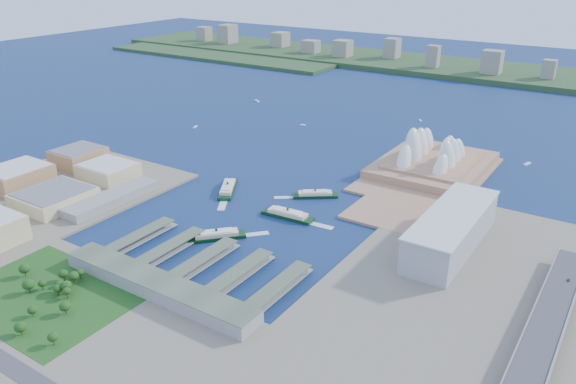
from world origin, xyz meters
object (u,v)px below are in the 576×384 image
Objects in this scene: ferry_d at (288,213)px; toaster_building at (452,230)px; car_c at (569,280)px; ferry_c at (216,233)px; ferry_b at (315,193)px; opera_house at (435,147)px; ferry_a at (228,187)px.

toaster_building is at bearing -84.80° from ferry_d.
ferry_d is at bearing 0.45° from car_c.
toaster_building reaches higher than car_c.
car_c is at bearing -122.25° from ferry_c.
ferry_c is 0.98× the size of ferry_d.
ferry_c is (-29.68, -146.03, 0.53)m from ferry_b.
car_c is (199.00, -225.33, -16.44)m from opera_house.
car_c is at bearing -48.55° from opera_house.
ferry_d is (-81.99, -227.54, -26.37)m from opera_house.
toaster_building is at bearing 41.82° from ferry_b.
car_c is (109.00, -25.33, -4.94)m from toaster_building.
ferry_a reaches higher than ferry_c.
ferry_a is 123.44m from ferry_c.
opera_house reaches higher than toaster_building.
toaster_building is (90.00, -200.00, -11.50)m from opera_house.
toaster_building is 174.81m from ferry_d.
ferry_a is 104.25m from ferry_d.
ferry_b is at bearing -58.52° from ferry_c.
ferry_a is 107.36m from ferry_b.
opera_house is at bearing -67.55° from ferry_c.
ferry_c is 11.87× the size of car_c.
opera_house is 301.07m from car_c.
opera_house is 3.02× the size of ferry_d.
ferry_b is (-175.71, 37.69, -15.50)m from toaster_building.
ferry_c is at bearing -47.56° from ferry_b.
toaster_building is 31.46× the size of car_c.
ferry_b is at bearing -117.84° from opera_house.
toaster_building is 274.38m from ferry_a.
ferry_b is at bearing -0.64° from ferry_d.
ferry_b is (-85.71, -162.31, -27.00)m from opera_house.
toaster_building reaches higher than ferry_c.
car_c reaches higher than ferry_a.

